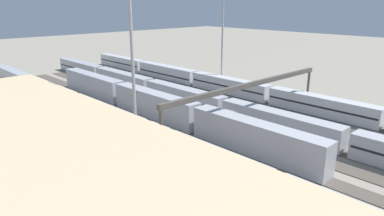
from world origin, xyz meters
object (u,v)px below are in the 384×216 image
(train_on_track_5, at_px, (154,105))
(light_mast_1, at_px, (131,29))
(train_on_track_3, at_px, (217,105))
(train_on_track_0, at_px, (263,93))
(light_mast_0, at_px, (223,20))
(signal_gantry, at_px, (251,88))
(maintenance_shed, at_px, (62,201))
(train_on_track_7, at_px, (137,131))

(train_on_track_5, distance_m, light_mast_1, 23.97)
(train_on_track_3, distance_m, train_on_track_0, 15.00)
(train_on_track_0, height_order, light_mast_0, light_mast_0)
(train_on_track_0, relative_size, signal_gantry, 3.48)
(train_on_track_5, relative_size, signal_gantry, 1.79)
(light_mast_1, xyz_separation_m, maintenance_shed, (-13.56, 16.83, -12.80))
(light_mast_0, bearing_deg, train_on_track_5, 104.45)
(maintenance_shed, bearing_deg, light_mast_1, -51.15)
(train_on_track_0, xyz_separation_m, maintenance_shed, (-18.58, 54.80, 3.53))
(train_on_track_0, xyz_separation_m, signal_gantry, (-9.81, 17.50, 5.68))
(train_on_track_3, bearing_deg, train_on_track_0, -90.69)
(train_on_track_5, relative_size, light_mast_1, 2.45)
(signal_gantry, bearing_deg, train_on_track_3, -14.04)
(signal_gantry, height_order, maintenance_shed, maintenance_shed)
(train_on_track_3, height_order, signal_gantry, signal_gantry)
(train_on_track_5, xyz_separation_m, light_mast_0, (7.00, -27.16, 14.98))
(signal_gantry, bearing_deg, train_on_track_5, 23.38)
(train_on_track_5, height_order, train_on_track_0, train_on_track_5)
(train_on_track_3, xyz_separation_m, light_mast_1, (-5.21, 22.97, 16.33))
(train_on_track_5, bearing_deg, train_on_track_7, 130.32)
(train_on_track_5, bearing_deg, light_mast_1, 134.08)
(train_on_track_3, xyz_separation_m, maintenance_shed, (-18.76, 39.80, 3.53))
(train_on_track_3, distance_m, signal_gantry, 11.76)
(train_on_track_3, relative_size, light_mast_1, 4.77)
(train_on_track_0, height_order, maintenance_shed, maintenance_shed)
(train_on_track_0, height_order, light_mast_1, light_mast_1)
(train_on_track_3, height_order, train_on_track_5, train_on_track_5)
(train_on_track_3, height_order, train_on_track_7, same)
(light_mast_0, xyz_separation_m, light_mast_1, (-19.56, 40.13, 0.78))
(signal_gantry, xyz_separation_m, maintenance_shed, (-8.77, 37.30, -2.15))
(light_mast_1, relative_size, maintenance_shed, 0.50)
(light_mast_0, xyz_separation_m, signal_gantry, (-24.35, 19.66, -9.86))
(light_mast_0, relative_size, maintenance_shed, 0.48)
(train_on_track_0, distance_m, maintenance_shed, 57.97)
(light_mast_1, bearing_deg, train_on_track_0, -82.46)
(train_on_track_0, bearing_deg, signal_gantry, 119.28)
(train_on_track_5, relative_size, train_on_track_0, 0.51)
(train_on_track_0, bearing_deg, train_on_track_7, 91.55)
(train_on_track_7, height_order, light_mast_1, light_mast_1)
(light_mast_0, relative_size, signal_gantry, 0.69)
(train_on_track_5, bearing_deg, light_mast_0, -75.55)
(light_mast_0, bearing_deg, train_on_track_7, 112.62)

